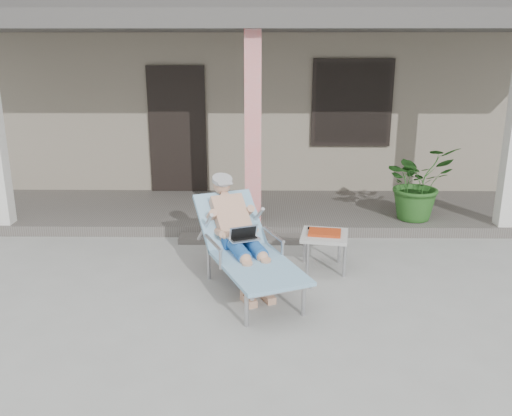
{
  "coord_description": "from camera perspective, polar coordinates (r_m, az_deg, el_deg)",
  "views": [
    {
      "loc": [
        0.13,
        -5.08,
        2.55
      ],
      "look_at": [
        0.06,
        0.6,
        0.85
      ],
      "focal_mm": 38.0,
      "sensor_mm": 36.0,
      "label": 1
    }
  ],
  "objects": [
    {
      "name": "ground",
      "position": [
        5.69,
        -0.67,
        -9.99
      ],
      "size": [
        60.0,
        60.0,
        0.0
      ],
      "primitive_type": "plane",
      "color": "#9E9E99",
      "rests_on": "ground"
    },
    {
      "name": "lounger",
      "position": [
        5.83,
        -1.47,
        -1.41
      ],
      "size": [
        1.33,
        1.91,
        1.21
      ],
      "rotation": [
        0.0,
        0.0,
        0.4
      ],
      "color": "#B7B7BC",
      "rests_on": "ground"
    },
    {
      "name": "porch_overhang",
      "position": [
        8.03,
        -0.23,
        18.37
      ],
      "size": [
        10.0,
        2.3,
        2.85
      ],
      "color": "silver",
      "rests_on": "porch_deck"
    },
    {
      "name": "potted_palm",
      "position": [
        8.06,
        16.65,
        2.6
      ],
      "size": [
        1.21,
        1.13,
        1.07
      ],
      "primitive_type": "imported",
      "rotation": [
        0.0,
        0.0,
        0.38
      ],
      "color": "#26591E",
      "rests_on": "porch_deck"
    },
    {
      "name": "porch_deck",
      "position": [
        8.45,
        -0.2,
        -0.36
      ],
      "size": [
        10.0,
        2.0,
        0.15
      ],
      "primitive_type": "cube",
      "color": "#605B56",
      "rests_on": "ground"
    },
    {
      "name": "side_table",
      "position": [
        6.4,
        7.22,
        -3.07
      ],
      "size": [
        0.61,
        0.61,
        0.48
      ],
      "rotation": [
        0.0,
        0.0,
        -0.17
      ],
      "color": "#BBBBB6",
      "rests_on": "ground"
    },
    {
      "name": "house",
      "position": [
        11.61,
        0.07,
        12.31
      ],
      "size": [
        10.4,
        5.4,
        3.3
      ],
      "color": "gray",
      "rests_on": "ground"
    },
    {
      "name": "porch_step",
      "position": [
        7.37,
        -0.34,
        -3.26
      ],
      "size": [
        2.0,
        0.3,
        0.07
      ],
      "primitive_type": "cube",
      "color": "#605B56",
      "rests_on": "ground"
    }
  ]
}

